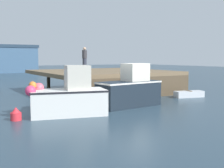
# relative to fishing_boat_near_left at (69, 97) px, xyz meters

# --- Properties ---
(ground) EXTENTS (120.00, 160.00, 0.10)m
(ground) POSITION_rel_fishing_boat_near_left_xyz_m (3.99, 0.49, -0.87)
(ground) COLOR #283D4C
(pier) EXTENTS (9.20, 8.68, 1.61)m
(pier) POSITION_rel_fishing_boat_near_left_xyz_m (5.48, 6.36, 0.54)
(pier) COLOR brown
(pier) RESTS_ON ground
(fishing_boat_near_left) EXTENTS (3.75, 2.40, 2.24)m
(fishing_boat_near_left) POSITION_rel_fishing_boat_near_left_xyz_m (0.00, 0.00, 0.00)
(fishing_boat_near_left) COLOR silver
(fishing_boat_near_left) RESTS_ON ground
(fishing_boat_near_right) EXTENTS (3.64, 1.76, 2.27)m
(fishing_boat_near_right) POSITION_rel_fishing_boat_near_left_xyz_m (3.66, 0.49, 0.05)
(fishing_boat_near_right) COLOR #19232D
(fishing_boat_near_right) RESTS_ON ground
(rowboat) EXTENTS (2.02, 1.09, 0.45)m
(rowboat) POSITION_rel_fishing_boat_near_left_xyz_m (8.94, 1.40, -0.61)
(rowboat) COLOR silver
(rowboat) RESTS_ON ground
(dockworker) EXTENTS (0.34, 0.34, 1.72)m
(dockworker) POSITION_rel_fishing_boat_near_left_xyz_m (3.88, 6.52, 1.65)
(dockworker) COLOR #2D3342
(dockworker) RESTS_ON pier
(warehouse) EXTENTS (8.91, 4.99, 4.76)m
(warehouse) POSITION_rel_fishing_boat_near_left_xyz_m (5.31, 39.67, 1.58)
(warehouse) COLOR #385675
(warehouse) RESTS_ON ground
(mooring_buoy_foreground) EXTENTS (0.45, 0.45, 0.55)m
(mooring_buoy_foreground) POSITION_rel_fishing_boat_near_left_xyz_m (-2.31, 0.05, -0.57)
(mooring_buoy_foreground) COLOR red
(mooring_buoy_foreground) RESTS_ON ground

